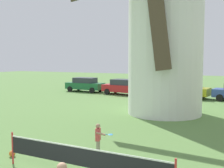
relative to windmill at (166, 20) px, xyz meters
The scene contains 7 objects.
windmill is the anchor object (origin of this frame).
tennis_net 12.28m from the windmill, 86.38° to the right, with size 5.65×0.06×1.10m.
player_far 10.39m from the windmill, 89.59° to the right, with size 0.75×0.39×1.17m.
stray_ball 12.37m from the windmill, 104.22° to the right, with size 0.23×0.23×0.23m, color orange.
parked_car_green 15.15m from the windmill, 143.80° to the left, with size 4.29×1.93×1.56m.
parked_car_red 11.48m from the windmill, 129.37° to the left, with size 4.54×2.16×1.56m.
parked_car_mustard 9.86m from the windmill, 93.16° to the left, with size 4.63×2.33×1.56m.
Camera 1 is at (4.54, -4.82, 3.56)m, focal length 44.61 mm.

